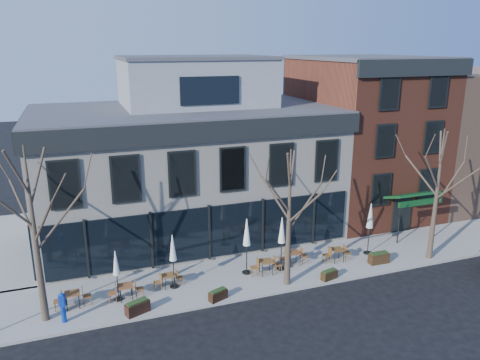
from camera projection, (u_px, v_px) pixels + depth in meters
name	position (u px, v px, depth m)	size (l,w,h in m)	color
ground	(209.00, 263.00, 26.51)	(120.00, 120.00, 0.00)	black
sidewalk_front	(277.00, 269.00, 25.61)	(33.50, 4.70, 0.15)	gray
sidewalk_side	(3.00, 248.00, 28.25)	(4.50, 12.00, 0.15)	gray
corner_building	(187.00, 162.00, 29.80)	(18.39, 10.39, 11.10)	silver
red_brick_building	(362.00, 135.00, 33.68)	(8.20, 11.78, 11.18)	brown
bg_building	(459.00, 133.00, 38.03)	(12.00, 12.00, 10.00)	#8C664C
tree_corner	(35.00, 234.00, 19.67)	(3.93, 3.98, 7.92)	#382B21
tree_mid	(289.00, 217.00, 22.91)	(3.50, 3.55, 7.04)	#382B21
tree_right	(437.00, 193.00, 25.78)	(3.72, 3.77, 7.48)	#382B21
call_box	(63.00, 306.00, 20.41)	(0.30, 0.29, 1.46)	#0C329F
cafe_set_0	(73.00, 298.00, 21.67)	(1.70, 0.69, 0.89)	brown
cafe_set_1	(126.00, 291.00, 22.33)	(1.70, 0.69, 0.90)	brown
cafe_set_2	(169.00, 279.00, 23.48)	(1.57, 0.68, 0.81)	brown
cafe_set_3	(266.00, 266.00, 24.83)	(1.79, 0.76, 0.93)	brown
cafe_set_4	(294.00, 257.00, 25.90)	(1.74, 0.73, 0.90)	brown
cafe_set_5	(337.00, 253.00, 26.30)	(1.71, 0.72, 0.89)	brown
umbrella_0	(116.00, 266.00, 21.91)	(0.41, 0.41, 2.55)	black
umbrella_1	(173.00, 251.00, 23.03)	(0.45, 0.45, 2.83)	black
umbrella_2	(247.00, 235.00, 24.43)	(0.50, 0.50, 3.09)	black
umbrella_3	(282.00, 233.00, 24.88)	(0.48, 0.48, 3.00)	black
umbrella_4	(370.00, 218.00, 26.78)	(0.50, 0.50, 3.10)	black
planter_0	(138.00, 307.00, 21.20)	(1.19, 0.82, 0.62)	black
planter_1	(218.00, 295.00, 22.35)	(1.00, 0.68, 0.52)	black
planter_2	(329.00, 275.00, 24.32)	(0.97, 0.57, 0.51)	black
planter_3	(379.00, 258.00, 26.10)	(1.15, 0.48, 0.64)	#301F10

